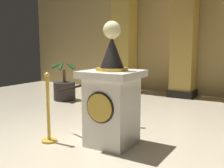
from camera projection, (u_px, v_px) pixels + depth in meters
ground_plane at (86, 149)px, 3.88m from camera, size 11.92×11.92×0.00m
back_wall at (189, 29)px, 7.90m from camera, size 11.92×0.16×3.87m
pedestal_clock at (112, 98)px, 3.96m from camera, size 0.79×0.79×1.81m
stanchion_near at (122, 106)px, 5.00m from camera, size 0.24×0.24×1.03m
stanchion_far at (49, 118)px, 4.12m from camera, size 0.24×0.24×1.07m
velvet_rope at (89, 86)px, 4.50m from camera, size 0.96×0.98×0.22m
column_left at (124, 33)px, 8.52m from camera, size 0.73×0.73×3.71m
column_centre_rear at (185, 31)px, 7.55m from camera, size 0.74×0.74×3.71m
potted_palm_left at (64, 89)px, 7.29m from camera, size 0.63×0.61×1.09m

